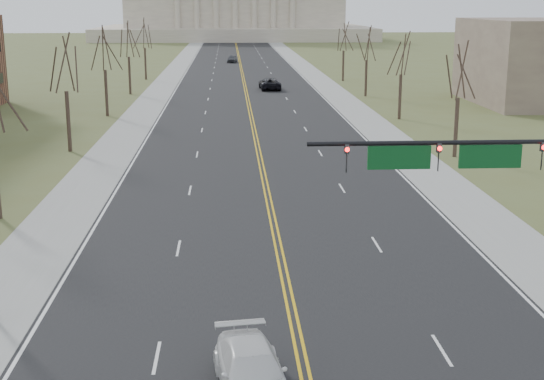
{
  "coord_description": "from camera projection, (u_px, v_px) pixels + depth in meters",
  "views": [
    {
      "loc": [
        -2.39,
        -14.15,
        11.93
      ],
      "look_at": [
        -0.33,
        21.75,
        3.0
      ],
      "focal_mm": 50.0,
      "sensor_mm": 36.0,
      "label": 1
    }
  ],
  "objects": [
    {
      "name": "road",
      "position": [
        243.0,
        78.0,
        123.3
      ],
      "size": [
        20.0,
        380.0,
        0.01
      ],
      "primitive_type": "cube",
      "color": "black",
      "rests_on": "ground"
    },
    {
      "name": "sidewalk_left",
      "position": [
        169.0,
        78.0,
        122.63
      ],
      "size": [
        4.0,
        380.0,
        0.03
      ],
      "primitive_type": "cube",
      "color": "gray",
      "rests_on": "ground"
    },
    {
      "name": "sidewalk_right",
      "position": [
        316.0,
        77.0,
        123.97
      ],
      "size": [
        4.0,
        380.0,
        0.03
      ],
      "primitive_type": "cube",
      "color": "gray",
      "rests_on": "ground"
    },
    {
      "name": "center_line",
      "position": [
        243.0,
        78.0,
        123.3
      ],
      "size": [
        0.42,
        380.0,
        0.01
      ],
      "primitive_type": "cube",
      "color": "gold",
      "rests_on": "road"
    },
    {
      "name": "edge_line_left",
      "position": [
        183.0,
        78.0,
        122.76
      ],
      "size": [
        0.15,
        380.0,
        0.01
      ],
      "primitive_type": "cube",
      "color": "silver",
      "rests_on": "road"
    },
    {
      "name": "edge_line_right",
      "position": [
        303.0,
        77.0,
        123.84
      ],
      "size": [
        0.15,
        380.0,
        0.01
      ],
      "primitive_type": "cube",
      "color": "silver",
      "rests_on": "road"
    },
    {
      "name": "signal_mast",
      "position": [
        488.0,
        169.0,
        28.83
      ],
      "size": [
        12.12,
        0.44,
        7.2
      ],
      "color": "black",
      "rests_on": "ground"
    },
    {
      "name": "tree_r_1",
      "position": [
        459.0,
        74.0,
        58.64
      ],
      "size": [
        3.74,
        3.74,
        8.5
      ],
      "color": "#33241E",
      "rests_on": "ground"
    },
    {
      "name": "tree_l_1",
      "position": [
        65.0,
        66.0,
        60.7
      ],
      "size": [
        3.96,
        3.96,
        9.0
      ],
      "color": "#33241E",
      "rests_on": "ground"
    },
    {
      "name": "tree_r_2",
      "position": [
        402.0,
        56.0,
        78.02
      ],
      "size": [
        3.74,
        3.74,
        8.5
      ],
      "color": "#33241E",
      "rests_on": "ground"
    },
    {
      "name": "tree_l_2",
      "position": [
        104.0,
        51.0,
        80.07
      ],
      "size": [
        3.96,
        3.96,
        9.0
      ],
      "color": "#33241E",
      "rests_on": "ground"
    },
    {
      "name": "tree_r_3",
      "position": [
        367.0,
        45.0,
        97.39
      ],
      "size": [
        3.74,
        3.74,
        8.5
      ],
      "color": "#33241E",
      "rests_on": "ground"
    },
    {
      "name": "tree_l_3",
      "position": [
        128.0,
        41.0,
        99.45
      ],
      "size": [
        3.96,
        3.96,
        9.0
      ],
      "color": "#33241E",
      "rests_on": "ground"
    },
    {
      "name": "tree_r_4",
      "position": [
        344.0,
        38.0,
        116.77
      ],
      "size": [
        3.74,
        3.74,
        8.5
      ],
      "color": "#33241E",
      "rests_on": "ground"
    },
    {
      "name": "tree_l_4",
      "position": [
        144.0,
        35.0,
        118.83
      ],
      "size": [
        3.96,
        3.96,
        9.0
      ],
      "color": "#33241E",
      "rests_on": "ground"
    },
    {
      "name": "car_sb_inner_second",
      "position": [
        252.0,
        372.0,
        23.57
      ],
      "size": [
        2.71,
        5.26,
        1.46
      ],
      "primitive_type": "imported",
      "rotation": [
        0.0,
        0.0,
        0.14
      ],
      "color": "silver",
      "rests_on": "road"
    },
    {
      "name": "car_far_nb",
      "position": [
        270.0,
        84.0,
        106.25
      ],
      "size": [
        3.05,
        6.05,
        1.64
      ],
      "primitive_type": "imported",
      "rotation": [
        0.0,
        0.0,
        3.2
      ],
      "color": "black",
      "rests_on": "road"
    },
    {
      "name": "car_far_sb",
      "position": [
        232.0,
        59.0,
        154.24
      ],
      "size": [
        2.27,
        4.58,
        1.5
      ],
      "primitive_type": "imported",
      "rotation": [
        0.0,
        0.0,
        -0.12
      ],
      "color": "#494A50",
      "rests_on": "road"
    }
  ]
}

